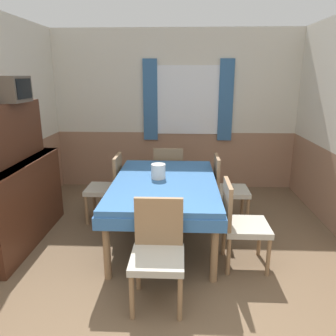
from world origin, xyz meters
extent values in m
cube|color=silver|center=(0.00, 3.90, 1.77)|extent=(4.38, 0.05, 1.65)
cube|color=#9E755B|center=(0.00, 3.90, 0.47)|extent=(4.38, 0.05, 0.95)
cube|color=white|center=(0.21, 3.87, 1.48)|extent=(1.09, 0.01, 1.10)
cube|color=#386699|center=(-0.41, 3.85, 1.48)|extent=(0.23, 0.03, 1.30)
cube|color=#386699|center=(0.82, 3.85, 1.48)|extent=(0.23, 0.03, 1.30)
cube|color=#9E755B|center=(-2.02, 1.94, 0.47)|extent=(0.05, 4.28, 0.95)
cube|color=#386BA8|center=(-0.07, 1.95, 0.69)|extent=(1.16, 1.81, 0.06)
cube|color=#386BA8|center=(-0.07, 1.95, 0.60)|extent=(1.19, 1.84, 0.12)
cylinder|color=#93704C|center=(-0.58, 1.13, 0.33)|extent=(0.07, 0.07, 0.66)
cylinder|color=#93704C|center=(0.43, 1.13, 0.33)|extent=(0.07, 0.07, 0.66)
cylinder|color=#93704C|center=(-0.58, 2.77, 0.33)|extent=(0.07, 0.07, 0.66)
cylinder|color=#93704C|center=(0.43, 2.77, 0.33)|extent=(0.07, 0.07, 0.66)
cylinder|color=#93704C|center=(0.96, 2.66, 0.20)|extent=(0.04, 0.04, 0.39)
cylinder|color=#93704C|center=(0.96, 2.28, 0.20)|extent=(0.04, 0.04, 0.39)
cylinder|color=#93704C|center=(0.58, 2.66, 0.20)|extent=(0.04, 0.04, 0.39)
cylinder|color=#93704C|center=(0.58, 2.28, 0.20)|extent=(0.04, 0.04, 0.39)
cube|color=#B7B2A3|center=(0.77, 2.47, 0.42)|extent=(0.44, 0.44, 0.06)
cube|color=#93704C|center=(0.57, 2.47, 0.67)|extent=(0.04, 0.42, 0.43)
cylinder|color=#93704C|center=(-0.26, 3.30, 0.20)|extent=(0.04, 0.04, 0.39)
cylinder|color=#93704C|center=(0.12, 3.30, 0.20)|extent=(0.04, 0.04, 0.39)
cylinder|color=#93704C|center=(-0.26, 2.92, 0.20)|extent=(0.04, 0.04, 0.39)
cylinder|color=#93704C|center=(0.12, 2.92, 0.20)|extent=(0.04, 0.04, 0.39)
cube|color=#B7B2A3|center=(-0.07, 3.11, 0.42)|extent=(0.44, 0.44, 0.06)
cube|color=#93704C|center=(-0.07, 2.91, 0.67)|extent=(0.42, 0.04, 0.43)
cylinder|color=#93704C|center=(-1.11, 2.28, 0.20)|extent=(0.04, 0.04, 0.39)
cylinder|color=#93704C|center=(-1.11, 2.66, 0.20)|extent=(0.04, 0.04, 0.39)
cylinder|color=#93704C|center=(-0.73, 2.28, 0.20)|extent=(0.04, 0.04, 0.39)
cylinder|color=#93704C|center=(-0.73, 2.66, 0.20)|extent=(0.04, 0.04, 0.39)
cube|color=#B7B2A3|center=(-0.92, 2.47, 0.42)|extent=(0.44, 0.44, 0.06)
cube|color=#93704C|center=(-0.72, 2.47, 0.67)|extent=(0.04, 0.42, 0.43)
cylinder|color=#93704C|center=(0.12, 0.60, 0.20)|extent=(0.04, 0.04, 0.39)
cylinder|color=#93704C|center=(-0.26, 0.60, 0.20)|extent=(0.04, 0.04, 0.39)
cylinder|color=#93704C|center=(0.12, 0.98, 0.20)|extent=(0.04, 0.04, 0.39)
cylinder|color=#93704C|center=(-0.26, 0.98, 0.20)|extent=(0.04, 0.04, 0.39)
cube|color=#B7B2A3|center=(-0.07, 0.79, 0.42)|extent=(0.44, 0.44, 0.06)
cube|color=#93704C|center=(-0.07, 0.99, 0.67)|extent=(0.42, 0.04, 0.43)
cylinder|color=#93704C|center=(0.96, 1.62, 0.20)|extent=(0.04, 0.04, 0.39)
cylinder|color=#93704C|center=(0.96, 1.24, 0.20)|extent=(0.04, 0.04, 0.39)
cylinder|color=#93704C|center=(0.58, 1.62, 0.20)|extent=(0.04, 0.04, 0.39)
cylinder|color=#93704C|center=(0.58, 1.24, 0.20)|extent=(0.04, 0.04, 0.39)
cube|color=#B7B2A3|center=(0.77, 1.43, 0.42)|extent=(0.44, 0.44, 0.06)
cube|color=#93704C|center=(0.57, 1.43, 0.67)|extent=(0.04, 0.42, 0.43)
cube|color=#4C2819|center=(-1.75, 1.81, 0.48)|extent=(0.44, 1.56, 0.95)
cube|color=brown|center=(-1.75, 1.81, 0.95)|extent=(0.46, 1.58, 0.02)
cube|color=#4C2819|center=(-1.81, 1.81, 1.27)|extent=(0.24, 1.40, 0.64)
cube|color=#51473D|center=(-1.74, 1.97, 1.73)|extent=(0.28, 0.40, 0.28)
cube|color=black|center=(-1.59, 1.97, 1.74)|extent=(0.01, 0.33, 0.21)
cylinder|color=silver|center=(-0.15, 2.03, 0.81)|extent=(0.17, 0.17, 0.17)
camera|label=1|loc=(0.12, -1.59, 1.88)|focal=35.00mm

